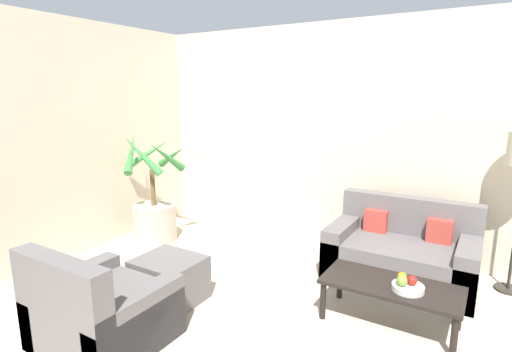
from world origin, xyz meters
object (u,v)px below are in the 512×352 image
at_px(coffee_table, 391,289).
at_px(armchair, 100,312).
at_px(apple_green, 402,281).
at_px(ottoman, 169,279).
at_px(potted_palm, 154,210).
at_px(orange_fruit, 402,277).
at_px(sofa_loveseat, 401,254).
at_px(apple_red, 412,280).
at_px(fruit_bowl, 408,288).

xyz_separation_m(coffee_table, armchair, (-1.81, -1.41, -0.06)).
xyz_separation_m(apple_green, ottoman, (-1.92, -0.56, -0.24)).
xyz_separation_m(potted_palm, coffee_table, (3.04, -0.38, -0.09)).
distance_m(coffee_table, orange_fruit, 0.15).
bearing_deg(armchair, sofa_loveseat, 53.59).
height_order(potted_palm, apple_green, potted_palm).
bearing_deg(apple_red, potted_palm, 172.61).
distance_m(sofa_loveseat, apple_green, 1.04).
bearing_deg(apple_green, ottoman, -163.71).
xyz_separation_m(potted_palm, apple_green, (3.14, -0.47, 0.04)).
bearing_deg(apple_green, armchair, -145.42).
bearing_deg(sofa_loveseat, ottoman, -137.73).
relative_size(apple_red, armchair, 0.08).
bearing_deg(apple_red, armchair, -145.23).
height_order(potted_palm, apple_red, potted_palm).
bearing_deg(orange_fruit, armchair, -143.53).
distance_m(potted_palm, fruit_bowl, 3.21).
relative_size(apple_green, orange_fruit, 1.10).
relative_size(sofa_loveseat, coffee_table, 1.30).
height_order(orange_fruit, armchair, armchair).
bearing_deg(potted_palm, fruit_bowl, -7.73).
distance_m(coffee_table, apple_red, 0.21).
relative_size(armchair, ottoman, 1.56).
xyz_separation_m(apple_green, orange_fruit, (-0.02, 0.08, -0.00)).
distance_m(apple_red, orange_fruit, 0.09).
distance_m(potted_palm, ottoman, 1.61).
xyz_separation_m(sofa_loveseat, armchair, (-1.71, -2.32, -0.01)).
distance_m(apple_green, armchair, 2.32).
bearing_deg(coffee_table, fruit_bowl, -20.78).
xyz_separation_m(coffee_table, ottoman, (-1.82, -0.65, -0.11)).
distance_m(apple_red, ottoman, 2.09).
bearing_deg(apple_red, apple_green, -140.07).
distance_m(apple_green, ottoman, 2.01).
relative_size(fruit_bowl, apple_green, 3.00).
height_order(fruit_bowl, armchair, armchair).
xyz_separation_m(sofa_loveseat, orange_fruit, (0.18, -0.92, 0.18)).
bearing_deg(fruit_bowl, coffee_table, 159.22).
height_order(sofa_loveseat, apple_red, sofa_loveseat).
bearing_deg(armchair, coffee_table, 37.82).
relative_size(potted_palm, ottoman, 2.47).
bearing_deg(orange_fruit, ottoman, -161.29).
bearing_deg(armchair, orange_fruit, 36.47).
bearing_deg(potted_palm, apple_red, -7.39).
bearing_deg(fruit_bowl, apple_green, -136.53).
bearing_deg(armchair, ottoman, 90.82).
relative_size(apple_red, ottoman, 0.13).
bearing_deg(apple_red, sofa_loveseat, 105.53).
xyz_separation_m(sofa_loveseat, fruit_bowl, (0.24, -0.96, 0.11)).
bearing_deg(armchair, fruit_bowl, 34.79).
xyz_separation_m(apple_red, orange_fruit, (-0.08, 0.03, -0.00)).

